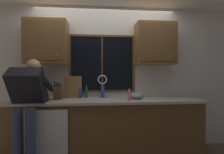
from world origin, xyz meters
The scene contains 22 objects.
back_wall centered at (0.00, 0.06, 1.27)m, with size 5.45×0.12×2.55m, color silver.
window_glass centered at (-0.07, -0.01, 1.52)m, with size 1.10×0.02×0.95m, color black.
window_frame_top centered at (-0.07, -0.02, 2.02)m, with size 1.17×0.02×0.04m, color brown.
window_frame_bottom centered at (-0.07, -0.02, 1.03)m, with size 1.17×0.02×0.04m, color brown.
window_frame_left centered at (-0.63, -0.02, 1.52)m, with size 0.04×0.02×0.95m, color brown.
window_frame_right centered at (0.50, -0.02, 1.52)m, with size 0.04×0.02×0.95m, color brown.
window_mullion_center centered at (-0.07, -0.02, 1.52)m, with size 0.02×0.02×0.95m, color brown.
lower_cabinet_run centered at (0.00, -0.29, 0.44)m, with size 3.05×0.58×0.88m, color brown.
countertop centered at (0.00, -0.31, 0.90)m, with size 3.11×0.62×0.04m, color beige.
dishwasher_front centered at (-0.88, -0.61, 0.46)m, with size 0.60×0.02×0.74m, color white.
upper_cabinet_left centered at (-0.98, -0.17, 1.86)m, with size 0.67×0.36×0.72m.
upper_cabinet_right centered at (0.85, -0.17, 1.86)m, with size 0.67×0.36×0.72m.
sink centered at (-0.07, -0.30, 0.82)m, with size 0.80×0.46×0.21m.
faucet centered at (-0.06, -0.12, 1.17)m, with size 0.18×0.09×0.40m.
person_standing centered at (-1.12, -0.61, 0.96)m, with size 0.53×0.69×1.56m.
knife_block centered at (-0.79, -0.26, 1.03)m, with size 0.12×0.18×0.32m.
cutting_board centered at (-0.57, -0.09, 1.11)m, with size 0.29×0.02×0.38m, color #997047.
mixing_bowl centered at (0.51, -0.27, 0.97)m, with size 0.23×0.23×0.11m, color #8C99A8.
soap_dispenser centered at (0.35, -0.44, 0.99)m, with size 0.06×0.07×0.19m.
bottle_green_glass centered at (-0.34, -0.10, 1.02)m, with size 0.05×0.05×0.24m.
bottle_tall_clear centered at (-0.06, -0.10, 1.04)m, with size 0.06×0.06×0.29m.
bottle_amber_small centered at (-0.45, -0.06, 1.02)m, with size 0.07×0.07×0.24m.
Camera 1 is at (-0.17, -3.12, 1.33)m, focal length 27.83 mm.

